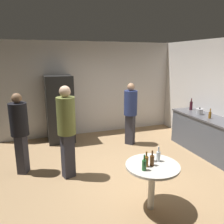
{
  "coord_description": "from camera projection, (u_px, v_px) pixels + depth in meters",
  "views": [
    {
      "loc": [
        -1.58,
        -3.88,
        2.28
      ],
      "look_at": [
        -0.1,
        0.3,
        1.19
      ],
      "focal_mm": 36.39,
      "sensor_mm": 36.0,
      "label": 1
    }
  ],
  "objects": [
    {
      "name": "person_in_navy_shirt",
      "position": [
        130.0,
        109.0,
        5.88
      ],
      "size": [
        0.48,
        0.48,
        1.63
      ],
      "rotation": [
        0.0,
        0.0,
        -2.43
      ],
      "color": "#2D2D38",
      "rests_on": "ground_plane"
    },
    {
      "name": "beer_bottle_green",
      "position": [
        144.0,
        165.0,
        3.15
      ],
      "size": [
        0.06,
        0.06,
        0.23
      ],
      "color": "#26662D",
      "rests_on": "foreground_table"
    },
    {
      "name": "beer_bottle_on_counter",
      "position": [
        210.0,
        115.0,
        5.19
      ],
      "size": [
        0.06,
        0.06,
        0.23
      ],
      "color": "#8C5919",
      "rests_on": "kitchen_counter"
    },
    {
      "name": "kettle",
      "position": [
        200.0,
        112.0,
        5.54
      ],
      "size": [
        0.24,
        0.17,
        0.18
      ],
      "color": "#B2B2B7",
      "rests_on": "kitchen_counter"
    },
    {
      "name": "beer_bottle_clear",
      "position": [
        158.0,
        156.0,
        3.43
      ],
      "size": [
        0.06,
        0.06,
        0.23
      ],
      "color": "silver",
      "rests_on": "foreground_table"
    },
    {
      "name": "kitchen_counter",
      "position": [
        206.0,
        135.0,
        5.45
      ],
      "size": [
        0.64,
        2.01,
        0.9
      ],
      "color": "#4C515B",
      "rests_on": "ground_plane"
    },
    {
      "name": "refrigerator",
      "position": [
        60.0,
        109.0,
        6.11
      ],
      "size": [
        0.7,
        0.68,
        1.8
      ],
      "color": "black",
      "rests_on": "ground_plane"
    },
    {
      "name": "ground_plane",
      "position": [
        122.0,
        174.0,
        4.62
      ],
      "size": [
        5.2,
        5.2,
        0.1
      ],
      "primitive_type": "cube",
      "color": "#9E7C56"
    },
    {
      "name": "foreground_table",
      "position": [
        152.0,
        171.0,
        3.36
      ],
      "size": [
        0.8,
        0.8,
        0.73
      ],
      "color": "beige",
      "rests_on": "ground_plane"
    },
    {
      "name": "beer_bottle_amber",
      "position": [
        146.0,
        161.0,
        3.26
      ],
      "size": [
        0.06,
        0.06,
        0.23
      ],
      "color": "#8C5919",
      "rests_on": "foreground_table"
    },
    {
      "name": "person_in_olive_shirt",
      "position": [
        67.0,
        125.0,
        4.19
      ],
      "size": [
        0.43,
        0.43,
        1.78
      ],
      "rotation": [
        0.0,
        0.0,
        -1.26
      ],
      "color": "#2D2D38",
      "rests_on": "ground_plane"
    },
    {
      "name": "plastic_cup_white",
      "position": [
        152.0,
        158.0,
        3.43
      ],
      "size": [
        0.08,
        0.08,
        0.11
      ],
      "primitive_type": "cylinder",
      "color": "white",
      "rests_on": "foreground_table"
    },
    {
      "name": "wall_back",
      "position": [
        89.0,
        89.0,
        6.7
      ],
      "size": [
        5.32,
        0.06,
        2.7
      ],
      "primitive_type": "cube",
      "color": "silver",
      "rests_on": "ground_plane"
    },
    {
      "name": "person_in_black_shirt",
      "position": [
        20.0,
        128.0,
        4.37
      ],
      "size": [
        0.45,
        0.45,
        1.62
      ],
      "rotation": [
        0.0,
        0.0,
        -0.43
      ],
      "color": "#2D2D38",
      "rests_on": "ground_plane"
    },
    {
      "name": "wine_bottle_on_counter",
      "position": [
        191.0,
        105.0,
        6.01
      ],
      "size": [
        0.08,
        0.08,
        0.31
      ],
      "color": "#3F141E",
      "rests_on": "kitchen_counter"
    },
    {
      "name": "beer_bottle_brown",
      "position": [
        152.0,
        160.0,
        3.3
      ],
      "size": [
        0.06,
        0.06,
        0.23
      ],
      "color": "#593314",
      "rests_on": "foreground_table"
    }
  ]
}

